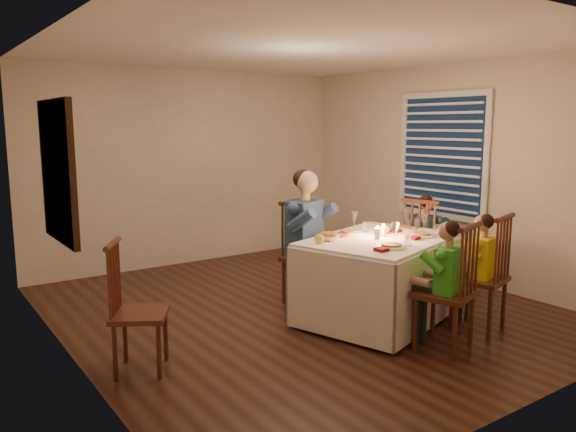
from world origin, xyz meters
TOP-DOWN VIEW (x-y plane):
  - ground at (0.00, 0.00)m, footprint 5.00×5.00m
  - wall_left at (-2.25, 0.00)m, footprint 0.02×5.00m
  - wall_right at (2.25, 0.00)m, footprint 0.02×5.00m
  - wall_back at (0.00, 2.50)m, footprint 4.50×0.02m
  - ceiling at (0.00, 0.00)m, footprint 5.00×5.00m
  - dining_table at (0.46, -0.66)m, footprint 1.80×1.53m
  - chair_adult at (0.19, 0.15)m, footprint 0.57×0.56m
  - chair_near_left at (0.36, -1.53)m, footprint 0.55×0.54m
  - chair_near_right at (0.99, -1.41)m, footprint 0.55×0.53m
  - chair_end at (1.41, -0.40)m, footprint 0.54×0.56m
  - chair_extra at (-1.87, -0.47)m, footprint 0.56×0.57m
  - adult at (0.19, 0.15)m, footprint 0.69×0.67m
  - child_green at (0.36, -1.53)m, footprint 0.46×0.43m
  - child_yellow at (0.99, -1.41)m, footprint 0.44×0.42m
  - child_teal at (1.41, -0.40)m, footprint 0.45×0.48m
  - setting_adult at (0.36, -0.33)m, footprint 0.33×0.33m
  - setting_green at (0.23, -1.03)m, footprint 0.33×0.33m
  - setting_yellow at (0.84, -0.83)m, footprint 0.33×0.33m
  - setting_teal at (0.96, -0.48)m, footprint 0.33×0.33m
  - candle_left at (0.40, -0.68)m, footprint 0.06×0.06m
  - candle_right at (0.51, -0.64)m, footprint 0.06×0.06m
  - squash at (-0.18, -0.53)m, footprint 0.09×0.09m
  - orange_fruit at (0.64, -0.55)m, footprint 0.08×0.08m
  - serving_bowl at (-0.01, -0.46)m, footprint 0.27×0.27m
  - wall_mirror at (-2.22, 0.30)m, footprint 0.06×0.95m
  - window_blinds at (2.21, 0.10)m, footprint 0.07×1.34m

SIDE VIEW (x-z plane):
  - ground at x=0.00m, z-range 0.00..0.00m
  - chair_adult at x=0.19m, z-range -0.55..0.55m
  - chair_near_left at x=0.36m, z-range -0.55..0.55m
  - chair_near_right at x=0.99m, z-range -0.55..0.55m
  - chair_end at x=1.41m, z-range -0.55..0.55m
  - chair_extra at x=-1.87m, z-range -0.51..0.51m
  - adult at x=0.19m, z-range -0.71..0.71m
  - child_green at x=0.36m, z-range -0.55..0.55m
  - child_yellow at x=0.99m, z-range -0.54..0.54m
  - child_teal at x=1.41m, z-range -0.56..0.56m
  - dining_table at x=0.46m, z-range 0.19..0.96m
  - setting_adult at x=0.36m, z-range 0.80..0.82m
  - setting_green at x=0.23m, z-range 0.80..0.82m
  - setting_yellow at x=0.84m, z-range 0.80..0.82m
  - setting_teal at x=0.96m, z-range 0.80..0.82m
  - serving_bowl at x=-0.01m, z-range 0.80..0.86m
  - orange_fruit at x=0.64m, z-range 0.80..0.88m
  - squash at x=-0.18m, z-range 0.80..0.89m
  - candle_left at x=0.40m, z-range 0.80..0.90m
  - candle_right at x=0.51m, z-range 0.80..0.90m
  - wall_left at x=-2.25m, z-range 0.00..2.60m
  - wall_right at x=2.25m, z-range 0.00..2.60m
  - wall_back at x=0.00m, z-range 0.00..2.60m
  - wall_mirror at x=-2.22m, z-range 0.92..2.08m
  - window_blinds at x=2.21m, z-range 0.73..2.27m
  - ceiling at x=0.00m, z-range 2.60..2.60m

